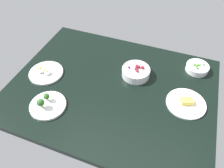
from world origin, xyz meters
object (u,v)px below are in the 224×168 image
at_px(bowl_peas, 197,68).
at_px(plate_cheese, 186,103).
at_px(plate_eggs, 46,72).
at_px(plate_broccoli, 47,105).
at_px(bowl_berries, 136,72).

bearing_deg(bowl_peas, plate_cheese, 84.64).
distance_m(plate_eggs, plate_broccoli, 0.27).
relative_size(bowl_berries, plate_broccoli, 0.88).
xyz_separation_m(plate_cheese, plate_eggs, (0.89, 0.07, 0.00)).
height_order(plate_eggs, plate_broccoli, plate_broccoli).
bearing_deg(bowl_berries, bowl_peas, -152.94).
bearing_deg(plate_cheese, bowl_peas, -95.36).
distance_m(bowl_peas, plate_cheese, 0.31).
bearing_deg(plate_cheese, plate_eggs, 4.27).
xyz_separation_m(plate_eggs, plate_broccoli, (-0.16, 0.22, 0.00)).
bearing_deg(plate_broccoli, plate_cheese, -158.27).
bearing_deg(plate_cheese, plate_broccoli, 21.73).
xyz_separation_m(bowl_berries, plate_eggs, (0.55, 0.19, -0.02)).
distance_m(plate_cheese, plate_broccoli, 0.79).
bearing_deg(plate_eggs, plate_broccoli, 124.64).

